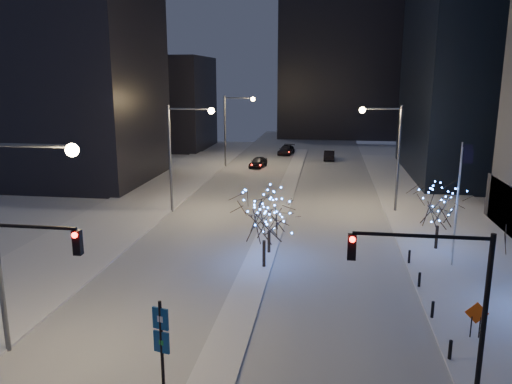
% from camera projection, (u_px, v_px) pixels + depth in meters
% --- Properties ---
extents(road, '(20.00, 130.00, 0.02)m').
position_uv_depth(road, '(284.00, 196.00, 53.75)').
color(road, '#B2B8C2').
rests_on(road, ground).
extents(median, '(2.00, 80.00, 0.15)m').
position_uv_depth(median, '(280.00, 207.00, 48.92)').
color(median, silver).
rests_on(median, ground).
extents(east_sidewalk, '(10.00, 90.00, 0.15)m').
position_uv_depth(east_sidewalk, '(467.00, 248.00, 37.17)').
color(east_sidewalk, silver).
rests_on(east_sidewalk, ground).
extents(west_sidewalk, '(8.00, 90.00, 0.15)m').
position_uv_depth(west_sidewalk, '(100.00, 231.00, 41.24)').
color(west_sidewalk, silver).
rests_on(west_sidewalk, ground).
extents(filler_west_near, '(22.00, 18.00, 24.00)m').
position_uv_depth(filler_west_near, '(57.00, 81.00, 59.81)').
color(filler_west_near, black).
rests_on(filler_west_near, ground).
extents(filler_west_far, '(18.00, 16.00, 16.00)m').
position_uv_depth(filler_west_far, '(158.00, 103.00, 89.35)').
color(filler_west_far, black).
rests_on(filler_west_far, ground).
extents(horizon_block, '(24.00, 14.00, 42.00)m').
position_uv_depth(horizon_block, '(339.00, 35.00, 103.16)').
color(horizon_block, black).
rests_on(horizon_block, ground).
extents(street_lamp_w_near, '(4.40, 0.56, 10.00)m').
position_uv_depth(street_lamp_w_near, '(15.00, 218.00, 21.73)').
color(street_lamp_w_near, '#595E66').
rests_on(street_lamp_w_near, ground).
extents(street_lamp_w_mid, '(4.40, 0.56, 10.00)m').
position_uv_depth(street_lamp_w_mid, '(181.00, 144.00, 45.83)').
color(street_lamp_w_mid, '#595E66').
rests_on(street_lamp_w_mid, ground).
extents(street_lamp_w_far, '(4.40, 0.56, 10.00)m').
position_uv_depth(street_lamp_w_far, '(232.00, 121.00, 69.94)').
color(street_lamp_w_far, '#595E66').
rests_on(street_lamp_w_far, ground).
extents(street_lamp_east, '(3.90, 0.56, 10.00)m').
position_uv_depth(street_lamp_east, '(389.00, 144.00, 46.07)').
color(street_lamp_east, '#595E66').
rests_on(street_lamp_east, ground).
extents(traffic_signal_west, '(5.26, 0.43, 7.00)m').
position_uv_depth(traffic_signal_west, '(1.00, 274.00, 20.11)').
color(traffic_signal_west, black).
rests_on(traffic_signal_west, ground).
extents(traffic_signal_east, '(5.26, 0.43, 7.00)m').
position_uv_depth(traffic_signal_east, '(443.00, 289.00, 18.64)').
color(traffic_signal_east, black).
rests_on(traffic_signal_east, ground).
extents(flagpoles, '(1.35, 2.60, 8.00)m').
position_uv_depth(flagpoles, '(459.00, 194.00, 33.69)').
color(flagpoles, silver).
rests_on(flagpoles, east_sidewalk).
extents(bollards, '(0.16, 12.16, 0.90)m').
position_uv_depth(bollards, '(426.00, 294.00, 28.08)').
color(bollards, black).
rests_on(bollards, east_sidewalk).
extents(car_near, '(2.49, 4.64, 1.50)m').
position_uv_depth(car_near, '(258.00, 162.00, 70.67)').
color(car_near, black).
rests_on(car_near, ground).
extents(car_mid, '(1.68, 4.54, 1.48)m').
position_uv_depth(car_mid, '(329.00, 155.00, 76.93)').
color(car_mid, black).
rests_on(car_mid, ground).
extents(car_far, '(2.76, 5.38, 1.49)m').
position_uv_depth(car_far, '(286.00, 150.00, 82.35)').
color(car_far, black).
rests_on(car_far, ground).
extents(holiday_tree_median_near, '(4.13, 4.13, 5.01)m').
position_uv_depth(holiday_tree_median_near, '(264.00, 219.00, 32.62)').
color(holiday_tree_median_near, black).
rests_on(holiday_tree_median_near, median).
extents(holiday_tree_median_far, '(4.98, 4.98, 5.01)m').
position_uv_depth(holiday_tree_median_far, '(269.00, 210.00, 35.34)').
color(holiday_tree_median_far, black).
rests_on(holiday_tree_median_far, median).
extents(holiday_tree_plaza_far, '(4.62, 4.62, 5.10)m').
position_uv_depth(holiday_tree_plaza_far, '(439.00, 206.00, 36.13)').
color(holiday_tree_plaza_far, black).
rests_on(holiday_tree_plaza_far, east_sidewalk).
extents(wayfinding_sign, '(0.70, 0.28, 3.96)m').
position_uv_depth(wayfinding_sign, '(161.00, 337.00, 19.79)').
color(wayfinding_sign, black).
rests_on(wayfinding_sign, ground).
extents(construction_sign, '(1.12, 0.07, 1.85)m').
position_uv_depth(construction_sign, '(476.00, 316.00, 23.99)').
color(construction_sign, black).
rests_on(construction_sign, east_sidewalk).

